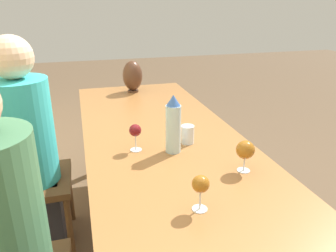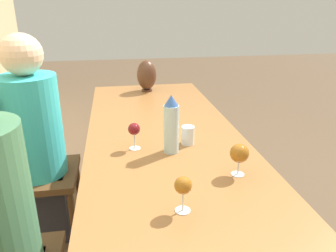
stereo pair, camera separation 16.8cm
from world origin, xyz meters
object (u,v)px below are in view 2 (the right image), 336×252
at_px(vase, 147,75).
at_px(person_far, 37,136).
at_px(water_bottle, 171,125).
at_px(chair_far, 25,164).
at_px(wine_glass_2, 183,186).
at_px(water_tumbler, 188,135).
at_px(wine_glass_1, 134,130).
at_px(wine_glass_3, 239,154).

xyz_separation_m(vase, person_far, (-0.73, 0.73, -0.18)).
bearing_deg(water_bottle, chair_far, 62.45).
distance_m(wine_glass_2, chair_far, 1.25).
bearing_deg(vase, water_bottle, -179.99).
distance_m(water_tumbler, person_far, 0.91).
xyz_separation_m(water_tumbler, person_far, (0.35, 0.83, -0.09)).
relative_size(water_tumbler, wine_glass_1, 0.70).
relative_size(water_bottle, wine_glass_3, 2.04).
distance_m(wine_glass_1, wine_glass_3, 0.54).
distance_m(water_bottle, vase, 1.16).
bearing_deg(person_far, wine_glass_3, -125.69).
xyz_separation_m(wine_glass_2, chair_far, (0.92, 0.78, -0.33)).
height_order(vase, chair_far, same).
height_order(wine_glass_2, chair_far, chair_far).
relative_size(wine_glass_3, chair_far, 0.14).
xyz_separation_m(water_tumbler, wine_glass_1, (-0.01, 0.28, 0.05)).
xyz_separation_m(vase, chair_far, (-0.73, 0.82, -0.36)).
relative_size(vase, chair_far, 0.25).
relative_size(water_bottle, person_far, 0.23).
relative_size(water_bottle, vase, 1.16).
bearing_deg(wine_glass_2, wine_glass_1, 13.58).
bearing_deg(person_far, water_bottle, -120.39).
bearing_deg(person_far, wine_glass_1, -123.36).
bearing_deg(water_tumbler, wine_glass_2, 165.61).
xyz_separation_m(water_tumbler, wine_glass_2, (-0.56, 0.14, 0.05)).
height_order(vase, wine_glass_3, vase).
relative_size(chair_far, person_far, 0.77).
distance_m(water_bottle, water_tumbler, 0.16).
bearing_deg(wine_glass_2, chair_far, 40.36).
distance_m(vase, wine_glass_3, 1.45).
xyz_separation_m(vase, wine_glass_1, (-1.09, 0.18, -0.03)).
distance_m(water_tumbler, wine_glass_1, 0.28).
distance_m(wine_glass_3, chair_far, 1.32).
relative_size(wine_glass_1, wine_glass_3, 0.96).
xyz_separation_m(water_bottle, person_far, (0.43, 0.73, -0.19)).
bearing_deg(water_bottle, wine_glass_1, 70.18).
height_order(water_tumbler, wine_glass_2, wine_glass_2).
height_order(wine_glass_1, chair_far, chair_far).
height_order(wine_glass_1, wine_glass_3, wine_glass_3).
bearing_deg(wine_glass_2, water_tumbler, -14.39).
bearing_deg(water_bottle, person_far, 59.61).
relative_size(wine_glass_3, person_far, 0.11).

